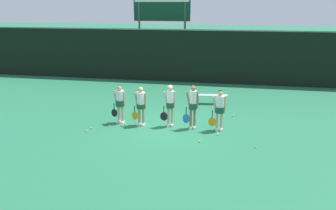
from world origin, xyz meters
TOP-DOWN VIEW (x-y plane):
  - ground_plane at (0.00, 0.00)m, footprint 140.00×140.00m
  - fence_windscreen at (0.00, 8.20)m, footprint 60.00×0.08m
  - scoreboard at (-2.12, 9.24)m, footprint 3.76×0.15m
  - bench_courtside at (1.58, 3.62)m, footprint 1.68×0.56m
  - player_0 at (-2.08, 0.09)m, footprint 0.66×0.39m
  - player_1 at (-1.13, -0.04)m, footprint 0.65×0.38m
  - player_2 at (0.07, 0.10)m, footprint 0.62×0.33m
  - player_3 at (1.02, 0.01)m, footprint 0.61×0.33m
  - player_4 at (2.09, -0.03)m, footprint 0.66×0.38m
  - tennis_ball_0 at (2.08, -0.57)m, footprint 0.07×0.07m
  - tennis_ball_1 at (-2.38, -0.48)m, footprint 0.07×0.07m
  - tennis_ball_2 at (2.68, 1.80)m, footprint 0.07×0.07m
  - tennis_ball_3 at (-1.95, -0.27)m, footprint 0.07×0.07m
  - tennis_ball_4 at (1.45, -1.39)m, footprint 0.07×0.07m
  - tennis_ball_5 at (-3.11, -1.16)m, footprint 0.06×0.06m
  - tennis_ball_6 at (-1.81, -0.16)m, footprint 0.07×0.07m
  - tennis_ball_7 at (-1.71, 1.59)m, footprint 0.07×0.07m
  - tennis_ball_8 at (-3.04, -0.84)m, footprint 0.07×0.07m
  - tennis_ball_9 at (3.46, -1.51)m, footprint 0.07×0.07m

SIDE VIEW (x-z plane):
  - ground_plane at x=0.00m, z-range 0.00..0.00m
  - tennis_ball_5 at x=-3.11m, z-range 0.00..0.06m
  - tennis_ball_1 at x=-2.38m, z-range 0.00..0.07m
  - tennis_ball_9 at x=3.46m, z-range 0.00..0.07m
  - tennis_ball_6 at x=-1.81m, z-range 0.00..0.07m
  - tennis_ball_8 at x=-3.04m, z-range 0.00..0.07m
  - tennis_ball_3 at x=-1.95m, z-range 0.00..0.07m
  - tennis_ball_2 at x=2.68m, z-range 0.00..0.07m
  - tennis_ball_0 at x=2.08m, z-range 0.00..0.07m
  - tennis_ball_7 at x=-1.71m, z-range 0.00..0.07m
  - tennis_ball_4 at x=1.45m, z-range 0.00..0.07m
  - bench_courtside at x=1.58m, z-range 0.17..0.63m
  - player_1 at x=-1.13m, z-range 0.14..1.79m
  - player_4 at x=2.09m, z-range 0.15..1.82m
  - player_0 at x=-2.08m, z-range 0.16..1.84m
  - player_2 at x=0.07m, z-range 0.15..1.91m
  - player_3 at x=1.02m, z-range 0.15..1.97m
  - fence_windscreen at x=0.00m, z-range 0.01..3.40m
  - scoreboard at x=-2.12m, z-range 1.49..6.80m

